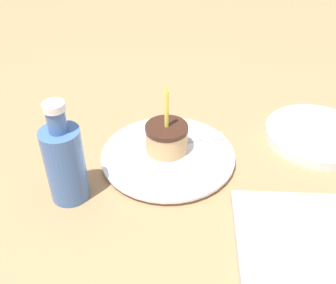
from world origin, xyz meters
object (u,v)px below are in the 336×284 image
plate (168,156)px  cake_slice (167,138)px  bottle (65,162)px  fork (189,140)px  side_plate (317,135)px

plate → cake_slice: (-0.00, 0.01, 0.04)m
bottle → fork: bearing=35.9°
bottle → cake_slice: bearing=36.3°
fork → side_plate: 0.27m
cake_slice → side_plate: 0.32m
plate → fork: (0.04, 0.04, 0.01)m
fork → bottle: bottle is taller
fork → bottle: (-0.20, -0.15, 0.06)m
plate → fork: 0.06m
cake_slice → bottle: bearing=-143.7°
fork → bottle: 0.26m
cake_slice → bottle: (-0.16, -0.12, 0.03)m
fork → side_plate: same height
plate → fork: size_ratio=1.55×
bottle → plate: bearing=32.9°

